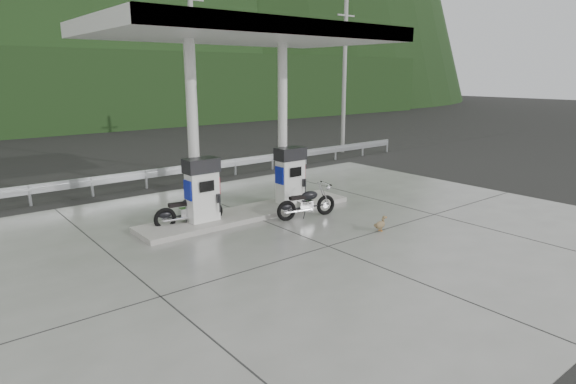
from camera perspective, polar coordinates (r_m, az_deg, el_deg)
ground at (r=12.95m, az=1.74°, el=-5.33°), size 160.00×160.00×0.00m
forecourt_apron at (r=12.94m, az=1.74°, el=-5.29°), size 18.00×14.00×0.02m
pump_island at (r=14.82m, az=-4.54°, el=-2.49°), size 7.00×1.40×0.15m
gas_pump_left at (r=13.76m, az=-10.13°, el=0.26°), size 0.95×0.55×1.80m
gas_pump_right at (r=15.50m, az=0.28°, el=2.01°), size 0.95×0.55×1.80m
canopy_column_left at (r=13.84m, az=-11.22°, el=7.02°), size 0.30×0.30×5.00m
canopy_column_right at (r=15.57m, az=-0.65°, el=8.02°), size 0.30×0.30×5.00m
canopy_roof at (r=14.26m, az=-4.97°, el=18.30°), size 8.50×5.00×0.40m
guardrail at (r=19.36m, az=-13.81°, el=2.91°), size 26.00×0.16×1.42m
road at (r=22.66m, az=-17.49°, el=2.40°), size 60.00×7.00×0.01m
utility_pole_b at (r=21.26m, az=-11.11°, el=12.92°), size 0.22×0.22×8.00m
utility_pole_c at (r=26.69m, az=6.69°, el=13.22°), size 0.22×0.22×8.00m
tree_band at (r=40.10m, az=-27.79°, el=10.51°), size 80.00×6.00×6.00m
motorcycle_left at (r=13.96m, az=-11.64°, el=-2.16°), size 1.97×0.85×0.90m
motorcycle_right at (r=14.46m, az=2.21°, el=-1.36°), size 1.93×0.92×0.88m
duck at (r=13.51m, az=10.85°, el=-3.88°), size 0.50×0.20×0.35m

